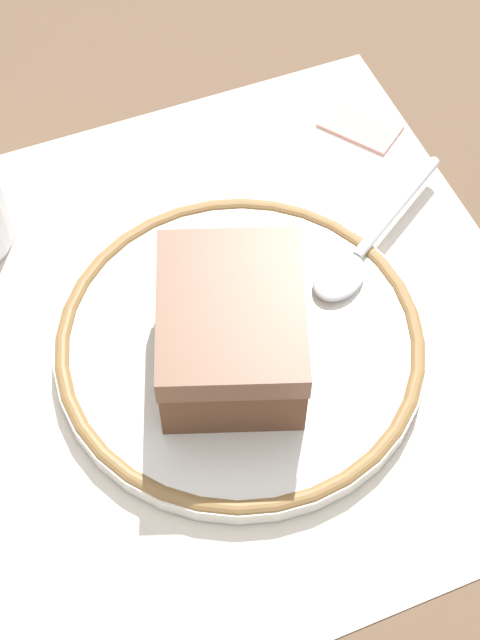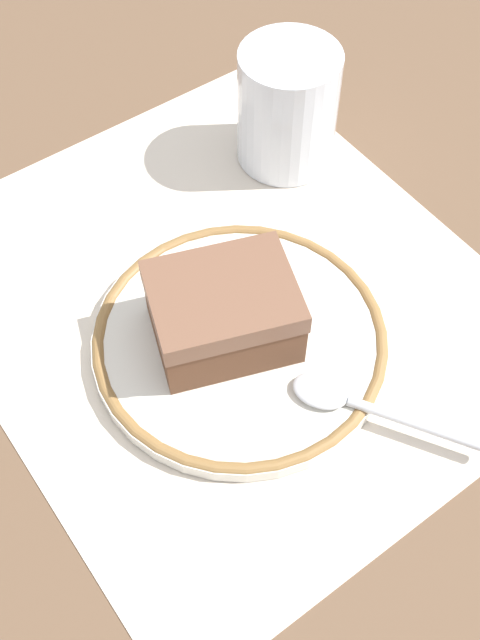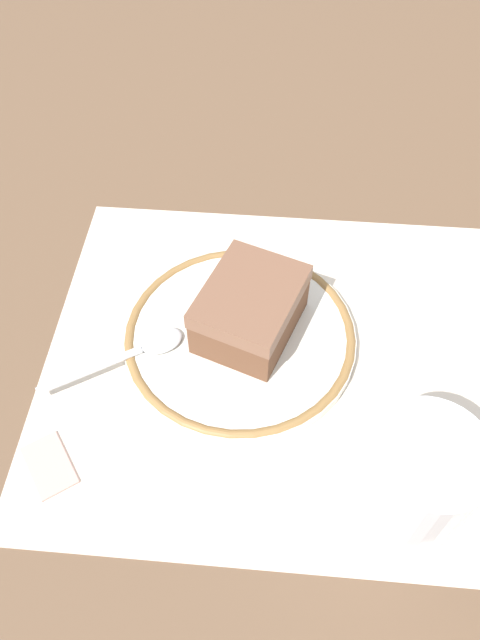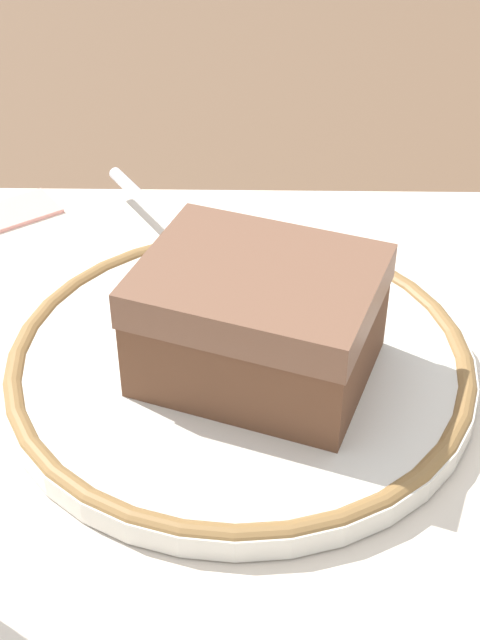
{
  "view_description": "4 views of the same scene",
  "coord_description": "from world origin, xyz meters",
  "px_view_note": "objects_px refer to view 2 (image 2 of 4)",
  "views": [
    {
      "loc": [
        -0.06,
        -0.27,
        0.45
      ],
      "look_at": [
        0.04,
        -0.02,
        0.03
      ],
      "focal_mm": 53.06,
      "sensor_mm": 36.0,
      "label": 1
    },
    {
      "loc": [
        0.28,
        -0.19,
        0.46
      ],
      "look_at": [
        0.04,
        -0.02,
        0.03
      ],
      "focal_mm": 43.9,
      "sensor_mm": 36.0,
      "label": 2
    },
    {
      "loc": [
        0.01,
        0.3,
        0.45
      ],
      "look_at": [
        0.04,
        -0.02,
        0.03
      ],
      "focal_mm": 34.51,
      "sensor_mm": 36.0,
      "label": 3
    },
    {
      "loc": [
        -0.27,
        -0.02,
        0.27
      ],
      "look_at": [
        0.04,
        -0.02,
        0.03
      ],
      "focal_mm": 51.8,
      "sensor_mm": 36.0,
      "label": 4
    }
  ],
  "objects_px": {
    "cake_slice": "(223,312)",
    "cup": "(287,113)",
    "plate": "(240,340)",
    "spoon": "(353,402)"
  },
  "relations": [
    {
      "from": "plate",
      "to": "cake_slice",
      "type": "distance_m",
      "value": 0.03
    },
    {
      "from": "plate",
      "to": "cake_slice",
      "type": "xyz_separation_m",
      "value": [
        -0.01,
        -0.01,
        0.03
      ]
    },
    {
      "from": "plate",
      "to": "spoon",
      "type": "relative_size",
      "value": 1.73
    },
    {
      "from": "cake_slice",
      "to": "spoon",
      "type": "xyz_separation_m",
      "value": [
        0.09,
        0.04,
        -0.02
      ]
    },
    {
      "from": "cake_slice",
      "to": "cup",
      "type": "height_order",
      "value": "cup"
    },
    {
      "from": "cake_slice",
      "to": "plate",
      "type": "bearing_deg",
      "value": 43.27
    },
    {
      "from": "spoon",
      "to": "cup",
      "type": "bearing_deg",
      "value": 152.33
    },
    {
      "from": "spoon",
      "to": "cup",
      "type": "distance_m",
      "value": 0.25
    },
    {
      "from": "plate",
      "to": "cake_slice",
      "type": "bearing_deg",
      "value": -136.73
    },
    {
      "from": "plate",
      "to": "spoon",
      "type": "xyz_separation_m",
      "value": [
        0.09,
        0.03,
        0.01
      ]
    }
  ]
}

